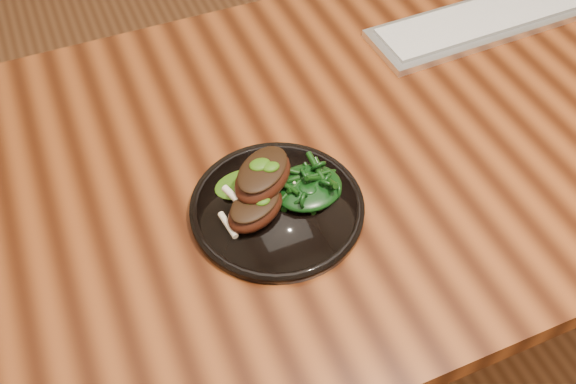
{
  "coord_description": "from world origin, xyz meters",
  "views": [
    {
      "loc": [
        -0.52,
        -0.62,
        1.46
      ],
      "look_at": [
        -0.3,
        -0.09,
        0.78
      ],
      "focal_mm": 40.0,
      "sensor_mm": 36.0,
      "label": 1
    }
  ],
  "objects_px": {
    "lamb_chop_front": "(255,208)",
    "greens_heap": "(307,185)",
    "plate": "(277,208)",
    "keyboard": "(480,22)",
    "desk": "(426,144)"
  },
  "relations": [
    {
      "from": "desk",
      "to": "lamb_chop_front",
      "type": "height_order",
      "value": "lamb_chop_front"
    },
    {
      "from": "greens_heap",
      "to": "plate",
      "type": "bearing_deg",
      "value": -174.81
    },
    {
      "from": "desk",
      "to": "lamb_chop_front",
      "type": "distance_m",
      "value": 0.39
    },
    {
      "from": "lamb_chop_front",
      "to": "greens_heap",
      "type": "xyz_separation_m",
      "value": [
        0.08,
        0.01,
        -0.0
      ]
    },
    {
      "from": "greens_heap",
      "to": "keyboard",
      "type": "distance_m",
      "value": 0.53
    },
    {
      "from": "desk",
      "to": "keyboard",
      "type": "height_order",
      "value": "keyboard"
    },
    {
      "from": "plate",
      "to": "keyboard",
      "type": "height_order",
      "value": "keyboard"
    },
    {
      "from": "desk",
      "to": "plate",
      "type": "distance_m",
      "value": 0.34
    },
    {
      "from": "plate",
      "to": "lamb_chop_front",
      "type": "xyz_separation_m",
      "value": [
        -0.04,
        -0.01,
        0.03
      ]
    },
    {
      "from": "greens_heap",
      "to": "keyboard",
      "type": "relative_size",
      "value": 0.23
    },
    {
      "from": "lamb_chop_front",
      "to": "keyboard",
      "type": "xyz_separation_m",
      "value": [
        0.55,
        0.27,
        -0.02
      ]
    },
    {
      "from": "greens_heap",
      "to": "keyboard",
      "type": "xyz_separation_m",
      "value": [
        0.46,
        0.26,
        -0.02
      ]
    },
    {
      "from": "lamb_chop_front",
      "to": "greens_heap",
      "type": "relative_size",
      "value": 1.08
    },
    {
      "from": "plate",
      "to": "greens_heap",
      "type": "bearing_deg",
      "value": 5.19
    },
    {
      "from": "desk",
      "to": "greens_heap",
      "type": "distance_m",
      "value": 0.31
    }
  ]
}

